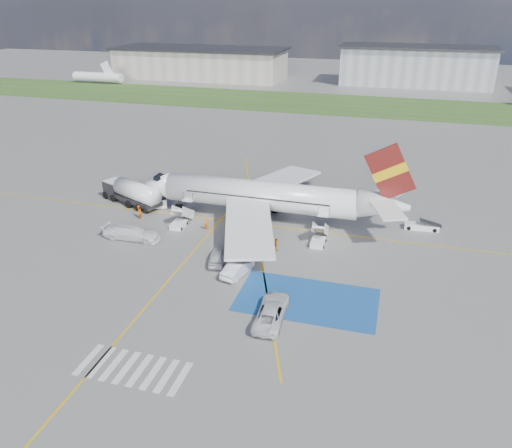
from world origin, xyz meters
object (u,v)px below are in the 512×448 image
at_px(airliner, 271,196).
at_px(fuel_tanker, 132,194).
at_px(belt_loader, 422,227).
at_px(car_silver_a, 217,256).
at_px(van_white_a, 272,309).
at_px(gpu_cart, 160,204).
at_px(van_white_b, 132,231).
at_px(car_silver_b, 238,268).

height_order(airliner, fuel_tanker, airliner).
height_order(belt_loader, car_silver_a, car_silver_a).
bearing_deg(car_silver_a, van_white_a, 120.92).
relative_size(gpu_cart, van_white_b, 0.37).
bearing_deg(airliner, car_silver_a, -102.14).
xyz_separation_m(car_silver_b, van_white_b, (-15.44, 4.70, 0.32)).
bearing_deg(gpu_cart, airliner, -21.51).
xyz_separation_m(airliner, gpu_cart, (-16.13, -0.53, -2.72)).
xyz_separation_m(car_silver_a, van_white_b, (-12.33, 2.68, 0.34)).
bearing_deg(belt_loader, car_silver_a, -148.57).
bearing_deg(car_silver_a, car_silver_b, 133.32).
height_order(car_silver_b, van_white_a, van_white_a).
relative_size(car_silver_a, van_white_a, 0.82).
height_order(fuel_tanker, van_white_b, fuel_tanker).
bearing_deg(airliner, car_silver_b, -88.98).
bearing_deg(van_white_a, gpu_cart, -47.16).
xyz_separation_m(belt_loader, van_white_b, (-34.94, -13.08, 0.76)).
xyz_separation_m(gpu_cart, car_silver_a, (13.28, -12.69, 0.09)).
distance_m(fuel_tanker, van_white_b, 11.76).
height_order(car_silver_a, van_white_b, van_white_b).
height_order(fuel_tanker, car_silver_b, fuel_tanker).
xyz_separation_m(fuel_tanker, van_white_b, (5.58, -10.34, -0.40)).
xyz_separation_m(belt_loader, van_white_a, (-13.94, -24.54, 0.69)).
relative_size(car_silver_a, car_silver_b, 0.94).
distance_m(fuel_tanker, car_silver_a, 22.15).
distance_m(fuel_tanker, van_white_a, 34.38).
bearing_deg(gpu_cart, car_silver_a, -67.08).
bearing_deg(airliner, van_white_b, -145.21).
bearing_deg(van_white_a, airliner, -77.95).
bearing_deg(car_silver_b, airliner, -75.15).
bearing_deg(belt_loader, airliner, -176.13).
relative_size(fuel_tanker, car_silver_a, 2.38).
height_order(airliner, belt_loader, airliner).
xyz_separation_m(airliner, car_silver_a, (-2.84, -13.22, -2.63)).
height_order(belt_loader, van_white_b, van_white_b).
bearing_deg(van_white_b, gpu_cart, 4.37).
bearing_deg(fuel_tanker, car_silver_a, -12.45).
xyz_separation_m(car_silver_b, van_white_a, (5.56, -6.77, 0.25)).
relative_size(fuel_tanker, gpu_cart, 5.15).
height_order(airliner, car_silver_b, airliner).
xyz_separation_m(car_silver_a, car_silver_b, (3.11, -2.02, 0.02)).
bearing_deg(van_white_a, fuel_tanker, -42.16).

